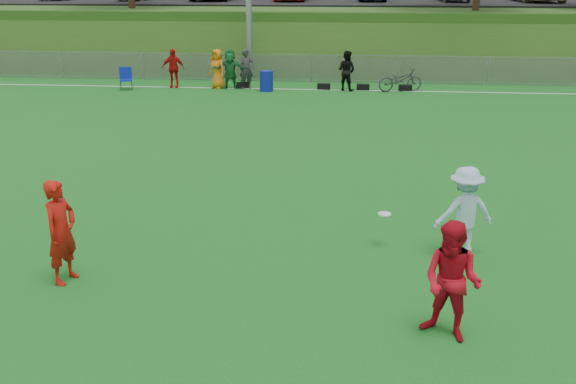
# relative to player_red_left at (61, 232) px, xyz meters

# --- Properties ---
(ground) EXTENTS (120.00, 120.00, 0.00)m
(ground) POSITION_rel_player_red_left_xyz_m (2.86, 0.54, -0.88)
(ground) COLOR #15661B
(ground) RESTS_ON ground
(sideline_far) EXTENTS (60.00, 0.10, 0.01)m
(sideline_far) POSITION_rel_player_red_left_xyz_m (2.86, 18.54, -0.88)
(sideline_far) COLOR white
(sideline_far) RESTS_ON ground
(fence) EXTENTS (58.00, 0.06, 1.30)m
(fence) POSITION_rel_player_red_left_xyz_m (2.86, 20.54, -0.24)
(fence) COLOR gray
(fence) RESTS_ON ground
(berm) EXTENTS (120.00, 18.00, 3.00)m
(berm) POSITION_rel_player_red_left_xyz_m (2.86, 31.54, 0.62)
(berm) COLOR #2C5718
(berm) RESTS_ON ground
(parking_lot) EXTENTS (120.00, 12.00, 0.10)m
(parking_lot) POSITION_rel_player_red_left_xyz_m (2.86, 33.54, 2.17)
(parking_lot) COLOR black
(parking_lot) RESTS_ON berm
(spectator_row) EXTENTS (8.64, 0.95, 1.69)m
(spectator_row) POSITION_rel_player_red_left_xyz_m (0.06, 18.54, -0.04)
(spectator_row) COLOR #BC0F0D
(spectator_row) RESTS_ON ground
(gear_bags) EXTENTS (7.68, 0.41, 0.26)m
(gear_bags) POSITION_rel_player_red_left_xyz_m (3.93, 18.64, -0.75)
(gear_bags) COLOR black
(gear_bags) RESTS_ON ground
(player_red_left) EXTENTS (0.57, 0.73, 1.77)m
(player_red_left) POSITION_rel_player_red_left_xyz_m (0.00, 0.00, 0.00)
(player_red_left) COLOR #B9140C
(player_red_left) RESTS_ON ground
(player_red_center) EXTENTS (1.07, 1.00, 1.74)m
(player_red_center) POSITION_rel_player_red_left_xyz_m (6.12, -1.18, -0.01)
(player_red_center) COLOR red
(player_red_center) RESTS_ON ground
(player_blue) EXTENTS (1.21, 0.89, 1.69)m
(player_blue) POSITION_rel_player_red_left_xyz_m (6.75, 1.65, -0.04)
(player_blue) COLOR #ABD5ED
(player_blue) RESTS_ON ground
(frisbee) EXTENTS (0.24, 0.24, 0.02)m
(frisbee) POSITION_rel_player_red_left_xyz_m (5.36, 1.93, -0.23)
(frisbee) COLOR white
(frisbee) RESTS_ON ground
(recycling_bin) EXTENTS (0.66, 0.66, 0.87)m
(recycling_bin) POSITION_rel_player_red_left_xyz_m (1.08, 18.02, -0.45)
(recycling_bin) COLOR #0E1D99
(recycling_bin) RESTS_ON ground
(camp_chair) EXTENTS (0.67, 0.68, 0.96)m
(camp_chair) POSITION_rel_player_red_left_xyz_m (-5.04, 17.76, -0.60)
(camp_chair) COLOR #0F23A7
(camp_chair) RESTS_ON ground
(bicycle) EXTENTS (2.03, 1.19, 1.01)m
(bicycle) POSITION_rel_player_red_left_xyz_m (6.79, 18.45, -0.38)
(bicycle) COLOR #2F2F31
(bicycle) RESTS_ON ground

